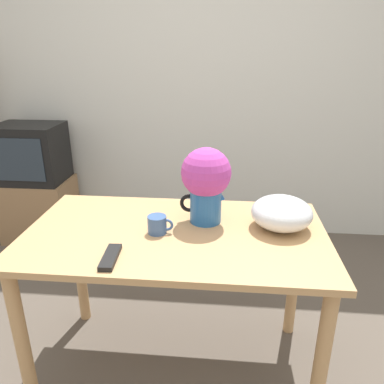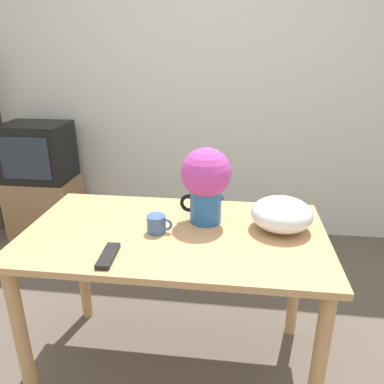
{
  "view_description": "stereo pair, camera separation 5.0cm",
  "coord_description": "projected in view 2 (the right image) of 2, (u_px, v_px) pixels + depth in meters",
  "views": [
    {
      "loc": [
        0.19,
        -1.25,
        1.57
      ],
      "look_at": [
        0.04,
        0.36,
        0.94
      ],
      "focal_mm": 35.0,
      "sensor_mm": 36.0,
      "label": 1
    },
    {
      "loc": [
        0.24,
        -1.25,
        1.57
      ],
      "look_at": [
        0.04,
        0.36,
        0.94
      ],
      "focal_mm": 35.0,
      "sensor_mm": 36.0,
      "label": 2
    }
  ],
  "objects": [
    {
      "name": "wall_back",
      "position": [
        211.0,
        83.0,
        3.03
      ],
      "size": [
        8.0,
        0.05,
        2.6
      ],
      "color": "silver",
      "rests_on": "ground_plane"
    },
    {
      "name": "table",
      "position": [
        175.0,
        254.0,
        1.73
      ],
      "size": [
        1.36,
        0.77,
        0.79
      ],
      "color": "tan",
      "rests_on": "ground_plane"
    },
    {
      "name": "flower_vase",
      "position": [
        206.0,
        181.0,
        1.71
      ],
      "size": [
        0.24,
        0.23,
        0.36
      ],
      "color": "#235B9E",
      "rests_on": "table"
    },
    {
      "name": "coffee_mug",
      "position": [
        157.0,
        224.0,
        1.67
      ],
      "size": [
        0.12,
        0.08,
        0.08
      ],
      "color": "#385689",
      "rests_on": "table"
    },
    {
      "name": "white_bowl",
      "position": [
        282.0,
        214.0,
        1.69
      ],
      "size": [
        0.28,
        0.28,
        0.15
      ],
      "color": "silver",
      "rests_on": "table"
    },
    {
      "name": "remote_control",
      "position": [
        108.0,
        256.0,
        1.47
      ],
      "size": [
        0.06,
        0.18,
        0.02
      ],
      "color": "black",
      "rests_on": "table"
    },
    {
      "name": "tv_stand",
      "position": [
        46.0,
        207.0,
        3.27
      ],
      "size": [
        0.56,
        0.41,
        0.53
      ],
      "color": "#8E6B47",
      "rests_on": "ground_plane"
    },
    {
      "name": "tv_set",
      "position": [
        38.0,
        152.0,
        3.08
      ],
      "size": [
        0.52,
        0.4,
        0.47
      ],
      "color": "black",
      "rests_on": "tv_stand"
    }
  ]
}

